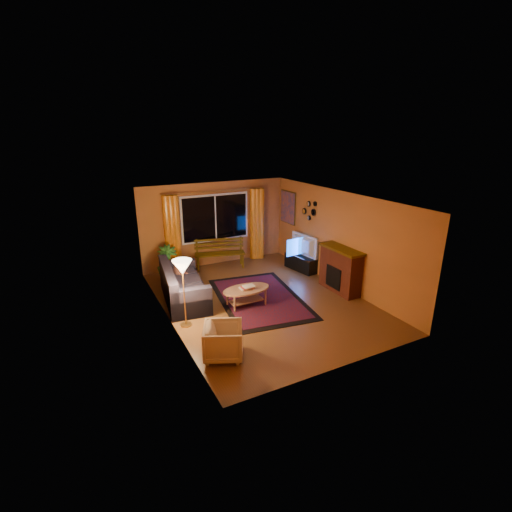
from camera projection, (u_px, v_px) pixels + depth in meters
name	position (u px, v px, depth m)	size (l,w,h in m)	color
floor	(262.00, 301.00, 9.03)	(4.50, 6.00, 0.02)	brown
ceiling	(262.00, 198.00, 8.22)	(4.50, 6.00, 0.02)	white
wall_back	(215.00, 224.00, 11.16)	(4.50, 0.02, 2.50)	#C57435
wall_left	(165.00, 267.00, 7.65)	(0.02, 6.00, 2.50)	#C57435
wall_right	(339.00, 239.00, 9.60)	(0.02, 6.00, 2.50)	#C57435
window	(216.00, 218.00, 11.04)	(2.00, 0.02, 1.30)	black
curtain_rod	(215.00, 191.00, 10.74)	(0.03, 0.03, 3.20)	#BF8C3F
curtain_left	(172.00, 235.00, 10.51)	(0.36, 0.36, 2.24)	orange
curtain_right	(257.00, 224.00, 11.67)	(0.36, 0.36, 2.24)	orange
bench	(220.00, 261.00, 11.11)	(1.47, 0.43, 0.44)	#4D3606
potted_plant	(167.00, 263.00, 10.10)	(0.55, 0.55, 0.97)	#235B1E
sofa	(184.00, 283.00, 8.92)	(0.91, 2.13, 0.86)	#211E2F
dog	(179.00, 267.00, 9.26)	(0.36, 0.49, 0.54)	#9E5447
armchair	(223.00, 339.00, 6.68)	(0.69, 0.64, 0.71)	beige
floor_lamp	(184.00, 294.00, 7.64)	(0.24, 0.24, 1.47)	#BF8C3F
rug	(259.00, 298.00, 9.13)	(1.92, 3.03, 0.02)	#5E0A0F
coffee_table	(246.00, 297.00, 8.72)	(1.16, 1.16, 0.42)	#AA7758
tv_console	(301.00, 263.00, 10.92)	(0.35, 1.06, 0.44)	black
television	(302.00, 246.00, 10.74)	(1.08, 0.14, 0.62)	black
fireplace	(340.00, 271.00, 9.40)	(0.40, 1.20, 1.10)	maroon
mirror_cluster	(309.00, 209.00, 10.50)	(0.06, 0.60, 0.56)	black
painting	(288.00, 207.00, 11.52)	(0.04, 0.76, 0.96)	#D2571A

